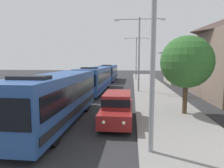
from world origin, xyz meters
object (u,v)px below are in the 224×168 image
bus_second_in_line (96,78)px  streetlamp_mid (139,47)px  streetlamp_far (136,54)px  bus_middle (109,72)px  white_suv (117,106)px  roadside_tree (187,62)px  bus_lead (57,96)px  streetlamp_near (154,33)px

bus_second_in_line → streetlamp_mid: streetlamp_mid is taller
streetlamp_far → bus_second_in_line: bearing=-109.0°
bus_middle → streetlamp_mid: bearing=-68.9°
white_suv → streetlamp_mid: size_ratio=0.56×
roadside_tree → white_suv: bearing=-155.6°
streetlamp_far → streetlamp_mid: bearing=-90.0°
bus_lead → bus_middle: bearing=90.0°
bus_lead → bus_middle: same height
bus_middle → roadside_tree: (8.35, -23.86, 2.11)m
streetlamp_near → roadside_tree: 6.99m
bus_middle → streetlamp_far: bearing=20.8°
bus_lead → bus_second_in_line: same height
bus_second_in_line → streetlamp_far: size_ratio=1.45×
bus_middle → streetlamp_mid: (5.40, -14.02, 3.85)m
bus_middle → roadside_tree: 25.37m
white_suv → streetlamp_mid: bearing=81.9°
bus_lead → bus_second_in_line: bearing=90.0°
streetlamp_near → roadside_tree: bearing=64.6°
bus_second_in_line → streetlamp_near: streetlamp_near is taller
bus_lead → streetlamp_near: (5.40, -3.61, 3.26)m
bus_middle → streetlamp_far: 6.80m
bus_lead → streetlamp_far: 29.26m
bus_second_in_line → white_suv: bearing=-73.3°
bus_second_in_line → streetlamp_near: size_ratio=1.57×
bus_lead → roadside_tree: size_ratio=1.92×
white_suv → roadside_tree: bearing=24.4°
bus_lead → streetlamp_mid: (5.40, 12.46, 3.85)m
bus_lead → streetlamp_near: streetlamp_near is taller
streetlamp_mid → streetlamp_near: bearing=-90.0°
bus_lead → roadside_tree: roadside_tree is taller
white_suv → streetlamp_near: size_ratio=0.63×
white_suv → bus_lead: bearing=-172.1°
white_suv → streetlamp_mid: streetlamp_mid is taller
streetlamp_mid → streetlamp_far: (0.00, 16.07, -0.26)m
bus_middle → streetlamp_far: streetlamp_far is taller
streetlamp_mid → streetlamp_far: streetlamp_mid is taller
streetlamp_far → roadside_tree: bearing=-83.5°
white_suv → streetlamp_near: (1.70, -4.12, 3.92)m
streetlamp_near → streetlamp_far: (0.00, 32.14, 0.34)m
streetlamp_far → roadside_tree: streetlamp_far is taller
bus_second_in_line → white_suv: 12.92m
streetlamp_mid → white_suv: bearing=-98.1°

